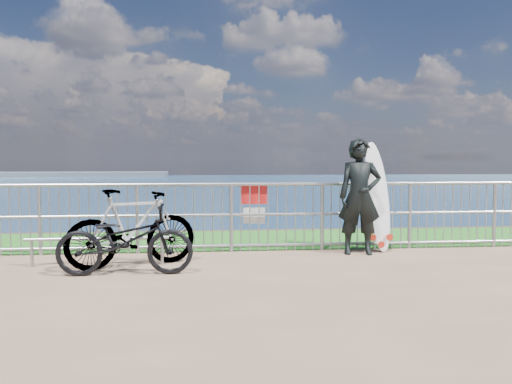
{
  "coord_description": "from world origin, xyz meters",
  "views": [
    {
      "loc": [
        -0.88,
        -6.44,
        1.54
      ],
      "look_at": [
        -0.14,
        1.2,
        1.0
      ],
      "focal_mm": 35.0,
      "sensor_mm": 36.0,
      "label": 1
    }
  ],
  "objects": [
    {
      "name": "grass_strip",
      "position": [
        0.0,
        2.7,
        0.01
      ],
      "size": [
        120.0,
        120.0,
        0.0
      ],
      "primitive_type": "plane",
      "color": "#206E1E",
      "rests_on": "ground"
    },
    {
      "name": "seascape",
      "position": [
        -43.75,
        147.49,
        -4.03
      ],
      "size": [
        260.0,
        260.0,
        5.0
      ],
      "color": "brown",
      "rests_on": "ground"
    },
    {
      "name": "railing",
      "position": [
        0.02,
        1.6,
        0.58
      ],
      "size": [
        10.06,
        0.1,
        1.13
      ],
      "color": "#93959B",
      "rests_on": "ground"
    },
    {
      "name": "surfer",
      "position": [
        1.51,
        1.21,
        0.91
      ],
      "size": [
        0.72,
        0.52,
        1.83
      ],
      "primitive_type": "imported",
      "rotation": [
        0.0,
        0.0,
        -0.13
      ],
      "color": "black",
      "rests_on": "ground"
    },
    {
      "name": "surfboard",
      "position": [
        1.88,
        1.44,
        0.83
      ],
      "size": [
        0.6,
        0.57,
        1.8
      ],
      "color": "white",
      "rests_on": "ground"
    },
    {
      "name": "bicycle_near",
      "position": [
        -1.96,
        0.12,
        0.46
      ],
      "size": [
        1.76,
        0.62,
        0.92
      ],
      "primitive_type": "imported",
      "rotation": [
        0.0,
        0.0,
        1.58
      ],
      "color": "black",
      "rests_on": "ground"
    },
    {
      "name": "bicycle_far",
      "position": [
        -1.93,
        0.6,
        0.55
      ],
      "size": [
        1.89,
        1.18,
        1.1
      ],
      "primitive_type": "imported",
      "rotation": [
        0.0,
        0.0,
        1.96
      ],
      "color": "black",
      "rests_on": "ground"
    },
    {
      "name": "bike_rack",
      "position": [
        -2.44,
        0.72,
        0.34
      ],
      "size": [
        2.0,
        0.05,
        0.41
      ],
      "color": "#93959B",
      "rests_on": "ground"
    }
  ]
}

